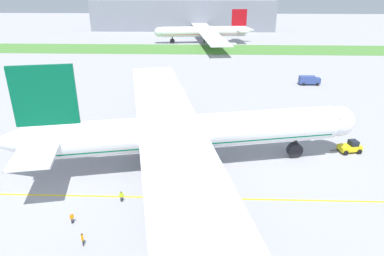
% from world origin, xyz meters
% --- Properties ---
extents(ground_plane, '(600.00, 600.00, 0.00)m').
position_xyz_m(ground_plane, '(0.00, 0.00, 0.00)').
color(ground_plane, '#9E9EA3').
rests_on(ground_plane, ground).
extents(apron_taxi_line, '(280.00, 0.36, 0.01)m').
position_xyz_m(apron_taxi_line, '(0.00, -3.65, 0.00)').
color(apron_taxi_line, yellow).
rests_on(apron_taxi_line, ground).
extents(grass_median_strip, '(320.00, 24.00, 0.10)m').
position_xyz_m(grass_median_strip, '(0.00, 114.18, 0.05)').
color(grass_median_strip, '#4C8438').
rests_on(grass_median_strip, ground).
extents(airliner_foreground, '(59.41, 96.41, 18.14)m').
position_xyz_m(airliner_foreground, '(1.60, 5.62, 6.16)').
color(airliner_foreground, white).
rests_on(airliner_foreground, ground).
extents(pushback_tug, '(5.81, 3.17, 2.24)m').
position_xyz_m(pushback_tug, '(31.88, 12.07, 1.02)').
color(pushback_tug, yellow).
rests_on(pushback_tug, ground).
extents(ground_crew_wingwalker_port, '(0.57, 0.36, 1.69)m').
position_xyz_m(ground_crew_wingwalker_port, '(-6.49, -4.87, 1.03)').
color(ground_crew_wingwalker_port, black).
rests_on(ground_crew_wingwalker_port, ground).
extents(ground_crew_marshaller_front, '(0.45, 0.47, 1.58)m').
position_xyz_m(ground_crew_marshaller_front, '(-11.80, -9.87, 0.96)').
color(ground_crew_marshaller_front, black).
rests_on(ground_crew_marshaller_front, ground).
extents(ground_crew_wingwalker_starboard, '(0.41, 0.58, 1.76)m').
position_xyz_m(ground_crew_wingwalker_starboard, '(-9.12, -13.84, 1.07)').
color(ground_crew_wingwalker_starboard, black).
rests_on(ground_crew_wingwalker_starboard, ground).
extents(service_truck_baggage_loader, '(5.38, 3.68, 3.14)m').
position_xyz_m(service_truck_baggage_loader, '(-42.71, 49.75, 1.65)').
color(service_truck_baggage_loader, white).
rests_on(service_truck_baggage_loader, ground).
extents(service_truck_fuel_bowser, '(6.18, 2.53, 2.67)m').
position_xyz_m(service_truck_fuel_bowser, '(36.63, 56.82, 1.47)').
color(service_truck_fuel_bowser, '#33478C').
rests_on(service_truck_fuel_bowser, ground).
extents(service_truck_catering_van, '(5.56, 4.14, 2.91)m').
position_xyz_m(service_truck_catering_van, '(-9.35, 59.33, 1.57)').
color(service_truck_catering_van, white).
rests_on(service_truck_catering_van, ground).
extents(parked_airliner_far_left, '(50.29, 80.61, 16.02)m').
position_xyz_m(parked_airliner_far_left, '(5.53, 132.14, 5.44)').
color(parked_airliner_far_left, white).
rests_on(parked_airliner_far_left, ground).
extents(terminal_building, '(112.51, 20.00, 18.00)m').
position_xyz_m(terminal_building, '(-8.46, 181.63, 9.00)').
color(terminal_building, gray).
rests_on(terminal_building, ground).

